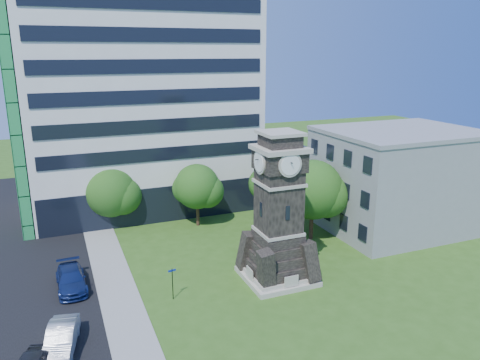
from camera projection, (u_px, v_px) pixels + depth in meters
name	position (u px, v px, depth m)	size (l,w,h in m)	color
ground	(253.00, 297.00, 35.65)	(160.00, 160.00, 0.00)	#325919
sidewalk	(117.00, 289.00, 36.64)	(3.00, 70.00, 0.06)	gray
clock_tower	(278.00, 218.00, 37.11)	(5.40, 5.40, 12.22)	#BDB8A5
office_tall	(138.00, 86.00, 53.74)	(26.20, 15.11, 28.60)	white
office_low	(398.00, 179.00, 48.67)	(15.20, 12.20, 10.40)	gray
car_street_mid	(61.00, 339.00, 29.09)	(1.67, 4.78, 1.57)	#AAACB2
car_street_north	(71.00, 279.00, 36.70)	(2.16, 5.31, 1.54)	navy
car_east_lot	(398.00, 237.00, 45.09)	(2.59, 5.62, 1.56)	#4D4E52
park_bench	(310.00, 278.00, 37.54)	(1.71, 0.46, 0.88)	black
street_sign	(172.00, 280.00, 34.87)	(0.60, 0.06, 2.51)	black
tree_nw	(111.00, 193.00, 49.04)	(5.97, 5.43, 6.58)	#332114
tree_nc	(198.00, 188.00, 49.19)	(5.23, 4.76, 6.71)	#332114
tree_ne	(278.00, 183.00, 49.13)	(5.94, 5.40, 7.54)	#332114
tree_east	(313.00, 192.00, 45.38)	(6.40, 5.82, 8.02)	#332114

